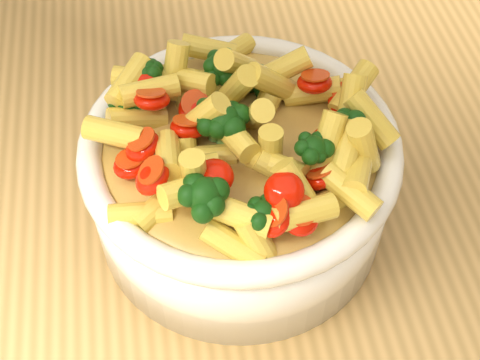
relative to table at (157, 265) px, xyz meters
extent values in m
cube|color=tan|center=(0.00, 0.00, 0.08)|extent=(1.20, 0.80, 0.04)
cylinder|color=tan|center=(0.55, 0.35, -0.37)|extent=(0.05, 0.05, 0.86)
cylinder|color=white|center=(0.08, -0.03, 0.15)|extent=(0.23, 0.23, 0.09)
ellipsoid|color=white|center=(0.08, -0.03, 0.12)|extent=(0.21, 0.21, 0.03)
torus|color=white|center=(0.08, -0.03, 0.19)|extent=(0.23, 0.23, 0.02)
ellipsoid|color=#E7BC4E|center=(0.08, -0.03, 0.19)|extent=(0.20, 0.20, 0.02)
camera|label=1|loc=(0.02, -0.34, 0.55)|focal=50.00mm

